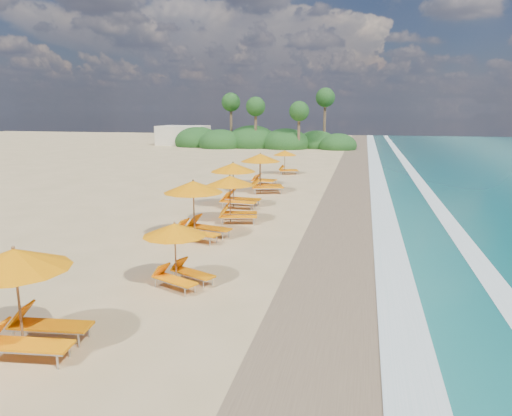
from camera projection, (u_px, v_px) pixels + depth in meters
name	position (u px, v px, depth m)	size (l,w,h in m)	color
ground	(256.00, 235.00, 20.33)	(160.00, 160.00, 0.00)	tan
wet_sand	(351.00, 241.00, 19.46)	(4.00, 160.00, 0.01)	#8A7152
surf_foam	(420.00, 244.00, 18.87)	(4.00, 160.00, 0.01)	white
station_2	(26.00, 293.00, 10.41)	(2.82, 2.66, 2.44)	olive
station_3	(179.00, 250.00, 14.38)	(2.61, 2.59, 1.99)	olive
station_4	(198.00, 206.00, 19.50)	(3.10, 2.99, 2.51)	olive
station_5	(234.00, 196.00, 22.47)	(2.80, 2.68, 2.30)	olive
station_6	(237.00, 182.00, 25.85)	(2.80, 2.61, 2.52)	olive
station_7	(263.00, 170.00, 30.38)	(3.27, 3.18, 2.59)	olive
station_8	(262.00, 169.00, 33.67)	(2.38, 2.26, 2.03)	olive
station_9	(287.00, 161.00, 39.09)	(2.49, 2.41, 2.00)	olive
treeline	(259.00, 140.00, 65.70)	(25.80, 8.80, 9.74)	#163D14
beach_building	(183.00, 135.00, 70.60)	(7.00, 5.00, 2.80)	beige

